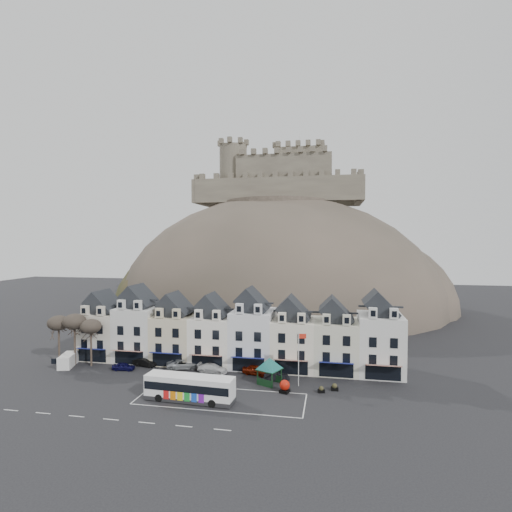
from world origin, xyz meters
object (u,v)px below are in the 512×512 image
Objects in this scene: white_van at (68,360)px; car_white at (212,368)px; car_maroon at (256,370)px; flagpole at (299,355)px; red_buoy at (285,386)px; car_navy at (124,366)px; car_silver at (183,364)px; car_black at (145,362)px; bus_shelter at (269,364)px; car_charcoal at (277,376)px; bus at (190,387)px.

car_white is (24.46, 1.55, -0.32)m from white_van.
flagpole is at bearing -100.99° from car_maroon.
car_navy is (-26.61, 4.54, -0.29)m from red_buoy.
flagpole reaches higher than car_silver.
red_buoy is at bearing -96.47° from car_black.
red_buoy is (2.57, -2.87, -2.09)m from bus_shelter.
car_black is at bearing 63.28° from car_charcoal.
bus_shelter is 3.01m from car_charcoal.
car_maroon is (21.41, 1.83, 0.13)m from car_navy.
flagpole is at bearing -99.08° from car_navy.
car_silver is at bearing -9.68° from white_van.
bus_shelter is 4.38m from red_buoy.
car_white is (-13.92, 3.15, -3.76)m from flagpole.
flagpole reaches higher than car_navy.
red_buoy reaches higher than car_navy.
bus reaches higher than car_navy.
car_maroon reaches higher than car_charcoal.
car_maroon is at bearing 153.69° from flagpole.
car_navy is at bearing 170.32° from red_buoy.
car_maroon is at bearing 151.71° from bus_shelter.
car_silver is at bearing 117.83° from bus.
car_navy is at bearing 103.40° from car_white.
bus is at bearing -149.50° from flagpole.
car_white is at bearing -13.46° from white_van.
car_silver is at bearing -80.18° from car_black.
car_charcoal is at bearing -17.08° from white_van.
bus reaches higher than car_silver.
white_van is (-36.64, 4.54, 0.12)m from red_buoy.
car_navy is at bearing 110.19° from car_maroon.
car_maroon is at bearing -82.23° from car_black.
car_charcoal is (15.66, -2.50, -0.14)m from car_silver.
car_black is at bearing 92.71° from car_white.
car_black is (-24.10, 7.04, -0.22)m from red_buoy.
bus_shelter is at bearing -91.13° from car_black.
car_silver reaches higher than car_navy.
flagpole is 2.18× the size of car_navy.
red_buoy is (11.86, 5.07, -0.94)m from bus.
white_van is at bearing 172.94° from red_buoy.
car_white is at bearing -173.78° from bus_shelter.
car_navy is 0.82× the size of car_maroon.
car_navy is 24.86m from car_charcoal.
flagpole reaches higher than bus.
flagpole is 26.43m from car_black.
bus is at bearing -38.28° from white_van.
car_black is (12.54, 2.50, -0.34)m from white_van.
flagpole is at bearing -19.48° from white_van.
flagpole is at bearing -122.90° from car_silver.
red_buoy is 4.93m from flagpole.
bus_shelter is 1.03× the size of car_silver.
car_charcoal is (24.86, 0.00, 0.01)m from car_navy.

